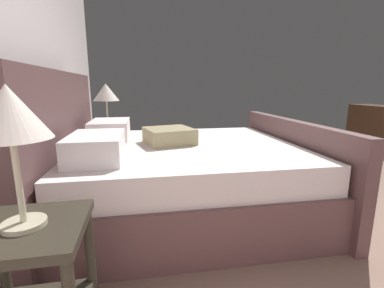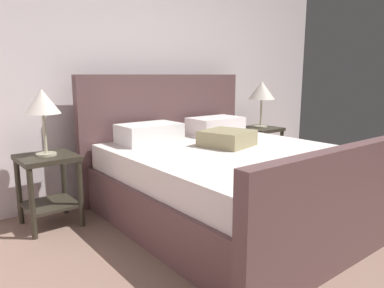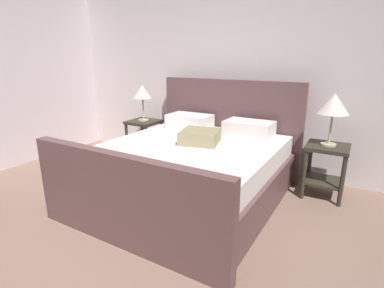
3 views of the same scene
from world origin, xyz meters
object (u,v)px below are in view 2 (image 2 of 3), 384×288
object	(u,v)px
nightstand_right	(260,143)
table_lamp_left	(42,104)
bed	(229,178)
nightstand_left	(48,179)
table_lamp_right	(262,91)

from	to	relation	value
nightstand_right	table_lamp_left	xyz separation A→B (m)	(-2.59, 0.05, 0.62)
bed	nightstand_left	distance (m)	1.53
bed	nightstand_right	world-z (taller)	bed
bed	nightstand_right	xyz separation A→B (m)	(1.30, 0.76, 0.05)
nightstand_right	table_lamp_right	distance (m)	0.64
nightstand_right	nightstand_left	distance (m)	2.59
nightstand_right	nightstand_left	bearing A→B (deg)	178.95
nightstand_right	table_lamp_right	bearing A→B (deg)	63.43
bed	nightstand_left	bearing A→B (deg)	148.20
nightstand_left	table_lamp_left	xyz separation A→B (m)	(-0.00, 0.00, 0.62)
table_lamp_right	nightstand_left	bearing A→B (deg)	178.95
table_lamp_right	nightstand_left	distance (m)	2.67
bed	table_lamp_left	size ratio (longest dim) A/B	4.11
table_lamp_right	nightstand_left	size ratio (longest dim) A/B	0.95
bed	nightstand_left	xyz separation A→B (m)	(-1.30, 0.80, 0.05)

